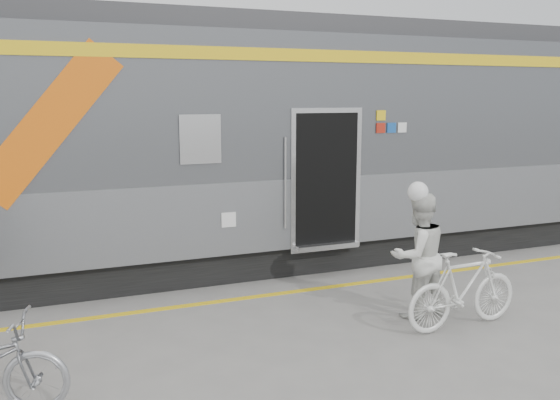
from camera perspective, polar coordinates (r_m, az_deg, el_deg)
ground at (r=6.62m, az=-0.39°, el=-15.61°), size 90.00×90.00×0.00m
train at (r=9.96m, az=-10.84°, el=5.20°), size 24.00×3.17×4.10m
safety_strip at (r=8.50m, az=-5.72°, el=-9.67°), size 24.00×0.12×0.01m
woman at (r=7.91m, az=13.15°, el=-5.21°), size 0.83×0.66×1.64m
bicycle_right at (r=7.75m, az=17.23°, el=-8.20°), size 1.67×0.55×0.99m
helmet_woman at (r=7.72m, az=13.43°, el=1.61°), size 0.26×0.26×0.26m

